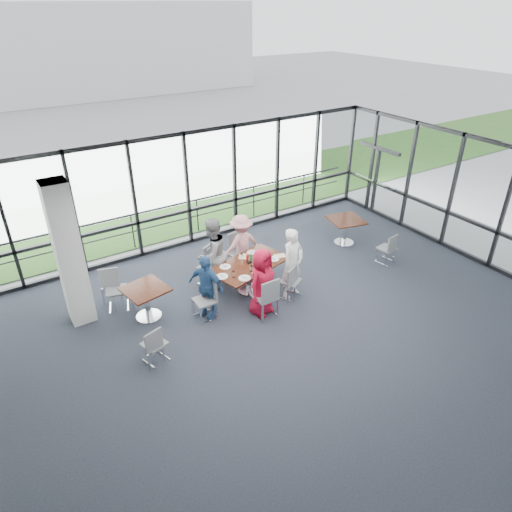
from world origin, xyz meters
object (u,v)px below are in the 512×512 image
diner_end (206,286)px  chair_spare_la (154,344)px  chair_main_fr (237,253)px  diner_near_left (262,282)px  diner_far_right (241,244)px  chair_main_end (205,301)px  chair_main_fl (209,267)px  main_table (249,268)px  chair_spare_r (387,248)px  structural_column (69,255)px  side_table_left (146,293)px  chair_main_nl (265,297)px  diner_near_right (293,263)px  diner_far_left (212,254)px  chair_main_nr (290,281)px  side_table_right (346,223)px  chair_spare_lb (116,290)px

diner_end → chair_spare_la: (-1.54, -0.80, -0.33)m
chair_main_fr → diner_near_left: bearing=63.7°
diner_far_right → chair_main_end: (-1.71, -1.27, -0.33)m
chair_main_end → chair_main_fl: bearing=149.4°
main_table → chair_spare_r: chair_spare_r is taller
chair_main_end → chair_spare_la: (-1.45, -0.72, -0.03)m
structural_column → side_table_left: structural_column is taller
chair_main_nl → chair_spare_r: bearing=2.2°
chair_spare_la → chair_spare_r: bearing=-13.9°
diner_near_left → diner_near_right: (0.98, 0.20, 0.06)m
side_table_left → diner_far_left: diner_far_left is taller
diner_far_right → chair_main_nl: size_ratio=1.62×
structural_column → chair_spare_la: 2.60m
chair_main_nl → chair_spare_r: (4.01, 0.21, -0.07)m
diner_far_left → chair_main_fl: diner_far_left is taller
chair_main_nl → chair_main_nr: bearing=16.4°
side_table_right → chair_spare_la: size_ratio=1.31×
side_table_right → diner_far_right: bearing=175.2°
chair_spare_la → chair_spare_lb: size_ratio=0.89×
diner_far_left → diner_far_right: bearing=175.5°
diner_far_right → chair_main_fr: size_ratio=1.64×
main_table → side_table_left: (-2.44, 0.32, 0.01)m
chair_main_nr → structural_column: bearing=130.1°
chair_main_nl → chair_main_end: 1.32m
structural_column → chair_spare_la: bearing=-68.5°
side_table_right → chair_main_fl: 4.27m
diner_end → chair_spare_lb: 2.09m
main_table → chair_main_nr: size_ratio=2.36×
side_table_right → diner_near_right: 3.14m
diner_near_left → chair_main_end: (-1.16, 0.50, -0.34)m
diner_near_right → chair_main_fl: diner_near_right is taller
diner_near_left → chair_main_end: 1.31m
chair_spare_r → diner_end: bearing=166.2°
diner_near_right → chair_spare_r: 3.06m
chair_spare_la → chair_spare_lb: chair_spare_lb is taller
chair_spare_r → chair_spare_la: bearing=174.3°
structural_column → side_table_left: 1.74m
diner_far_right → chair_main_end: diner_far_right is taller
chair_main_nl → chair_main_fr: 2.09m
diner_end → chair_main_nr: diner_end is taller
side_table_left → chair_spare_r: bearing=-10.2°
diner_far_left → diner_near_left: bearing=86.2°
diner_near_left → diner_end: (-1.07, 0.57, -0.05)m
chair_main_nr → chair_spare_la: chair_main_nr is taller
main_table → side_table_left: same height
main_table → diner_near_left: (-0.22, -0.88, 0.17)m
diner_far_right → chair_spare_r: bearing=152.0°
diner_far_right → diner_near_right: bearing=103.6°
chair_main_end → structural_column: bearing=-121.6°
chair_main_nr → chair_spare_r: (3.11, -0.07, -0.02)m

